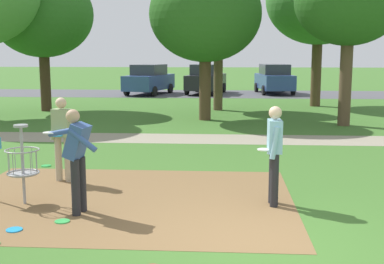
% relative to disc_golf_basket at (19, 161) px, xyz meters
% --- Properties ---
extents(ground_plane, '(160.00, 160.00, 0.00)m').
position_rel_disc_golf_basket_xyz_m(ground_plane, '(3.98, -1.65, -0.75)').
color(ground_plane, '#3D6B28').
extents(dirt_tee_pad, '(6.03, 4.54, 0.01)m').
position_rel_disc_golf_basket_xyz_m(dirt_tee_pad, '(1.72, 0.33, -0.75)').
color(dirt_tee_pad, brown).
rests_on(dirt_tee_pad, ground).
extents(disc_golf_basket, '(0.98, 0.58, 1.39)m').
position_rel_disc_golf_basket_xyz_m(disc_golf_basket, '(0.00, 0.00, 0.00)').
color(disc_golf_basket, '#9E9EA3').
rests_on(disc_golf_basket, ground).
extents(player_foreground_watching, '(0.49, 0.44, 1.71)m').
position_rel_disc_golf_basket_xyz_m(player_foreground_watching, '(0.24, 1.57, 0.21)').
color(player_foreground_watching, tan).
rests_on(player_foreground_watching, ground).
extents(player_throwing, '(0.41, 0.47, 1.71)m').
position_rel_disc_golf_basket_xyz_m(player_throwing, '(4.36, 0.22, 0.21)').
color(player_throwing, '#232328').
rests_on(player_throwing, ground).
extents(player_waiting_right, '(1.04, 0.66, 1.71)m').
position_rel_disc_golf_basket_xyz_m(player_waiting_right, '(1.15, -0.46, 0.23)').
color(player_waiting_right, '#232328').
rests_on(player_waiting_right, ground).
extents(frisbee_mid_grass, '(0.22, 0.22, 0.02)m').
position_rel_disc_golf_basket_xyz_m(frisbee_mid_grass, '(-0.59, 2.85, -0.74)').
color(frisbee_mid_grass, green).
rests_on(frisbee_mid_grass, ground).
extents(frisbee_far_left, '(0.24, 0.24, 0.02)m').
position_rel_disc_golf_basket_xyz_m(frisbee_far_left, '(0.43, -1.32, -0.74)').
color(frisbee_far_left, '#1E93DB').
rests_on(frisbee_far_left, ground).
extents(frisbee_far_right, '(0.23, 0.23, 0.02)m').
position_rel_disc_golf_basket_xyz_m(frisbee_far_right, '(1.01, -0.90, -0.74)').
color(frisbee_far_right, green).
rests_on(frisbee_far_right, ground).
extents(tree_near_left, '(4.40, 4.40, 6.10)m').
position_rel_disc_golf_basket_xyz_m(tree_near_left, '(-4.47, 13.67, 3.46)').
color(tree_near_left, '#422D1E').
rests_on(tree_near_left, ground).
extents(tree_near_right, '(4.24, 4.24, 5.82)m').
position_rel_disc_golf_basket_xyz_m(tree_near_right, '(2.73, 11.13, 3.24)').
color(tree_near_right, '#4C3823').
rests_on(tree_near_right, ground).
extents(tree_mid_left, '(4.99, 4.99, 7.18)m').
position_rel_disc_golf_basket_xyz_m(tree_mid_left, '(7.87, 16.48, 4.28)').
color(tree_mid_left, '#4C3823').
rests_on(tree_mid_left, ground).
extents(tree_mid_center, '(3.23, 3.23, 5.24)m').
position_rel_disc_golf_basket_xyz_m(tree_mid_center, '(3.18, 14.51, 3.08)').
color(tree_mid_center, brown).
rests_on(tree_mid_center, ground).
extents(tree_far_left, '(3.78, 3.78, 6.03)m').
position_rel_disc_golf_basket_xyz_m(tree_far_left, '(7.76, 9.95, 3.63)').
color(tree_far_left, brown).
rests_on(tree_far_left, ground).
extents(parking_lot_strip, '(36.00, 6.00, 0.01)m').
position_rel_disc_golf_basket_xyz_m(parking_lot_strip, '(3.98, 23.35, -0.75)').
color(parking_lot_strip, '#4C4C51').
rests_on(parking_lot_strip, ground).
extents(parked_car_leftmost, '(2.82, 4.52, 1.84)m').
position_rel_disc_golf_basket_xyz_m(parked_car_leftmost, '(-1.21, 22.75, 0.17)').
color(parked_car_leftmost, '#2D4784').
rests_on(parked_car_leftmost, ground).
extents(parked_car_center_left, '(2.53, 4.46, 1.84)m').
position_rel_disc_golf_basket_xyz_m(parked_car_center_left, '(2.29, 23.46, 0.17)').
color(parked_car_center_left, black).
rests_on(parked_car_center_left, ground).
extents(parked_car_center_right, '(2.33, 4.38, 1.84)m').
position_rel_disc_golf_basket_xyz_m(parked_car_center_right, '(6.58, 23.90, 0.17)').
color(parked_car_center_right, '#2D4784').
rests_on(parked_car_center_right, ground).
extents(gravel_path, '(40.00, 1.74, 0.00)m').
position_rel_disc_golf_basket_xyz_m(gravel_path, '(3.98, 6.79, -0.75)').
color(gravel_path, gray).
rests_on(gravel_path, ground).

